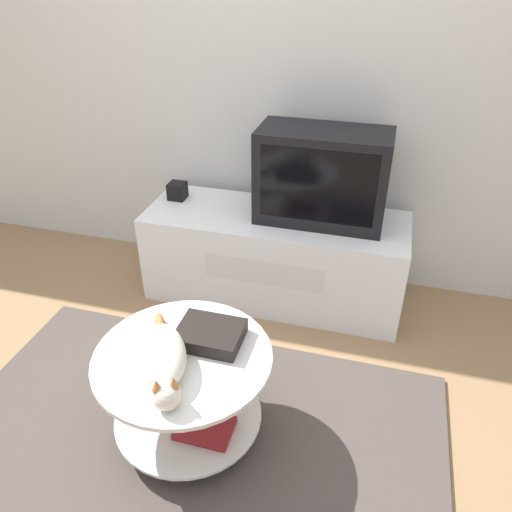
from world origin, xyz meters
The scene contains 9 objects.
ground_plane centered at (0.00, 0.00, 0.00)m, with size 12.00×12.00×0.00m, color #93704C.
wall_back centered at (0.00, 1.40, 1.30)m, with size 8.00×0.05×2.60m.
rug centered at (0.00, 0.00, 0.01)m, with size 2.00×1.22×0.02m.
tv_stand centered at (0.08, 1.06, 0.25)m, with size 1.39×0.50×0.50m.
tv centered at (0.31, 1.10, 0.74)m, with size 0.64×0.32×0.47m.
speaker centered at (-0.50, 1.13, 0.55)m, with size 0.09×0.09×0.09m.
coffee_table centered at (-0.01, 0.03, 0.27)m, with size 0.67×0.67×0.41m.
dvd_box centered at (0.05, 0.13, 0.46)m, with size 0.24×0.19×0.06m.
cat centered at (-0.05, -0.06, 0.49)m, with size 0.30×0.47×0.12m.
Camera 1 is at (0.61, -1.21, 1.71)m, focal length 35.00 mm.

